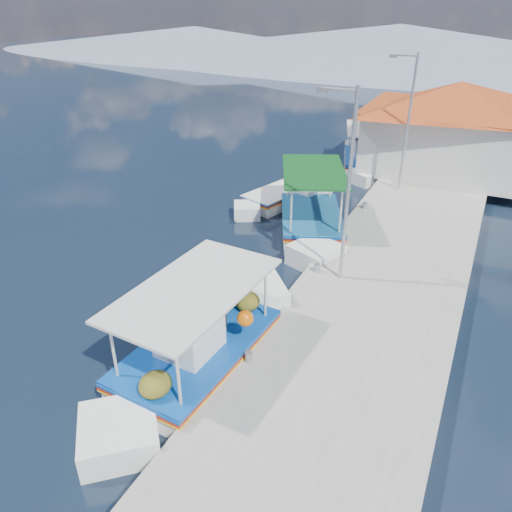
% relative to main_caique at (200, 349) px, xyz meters
% --- Properties ---
extents(ground, '(160.00, 160.00, 0.00)m').
position_rel_main_caique_xyz_m(ground, '(-2.44, 3.14, -0.52)').
color(ground, black).
rests_on(ground, ground).
extents(quay, '(5.00, 44.00, 0.50)m').
position_rel_main_caique_xyz_m(quay, '(3.46, 9.14, -0.27)').
color(quay, '#A7A49C').
rests_on(quay, ground).
extents(bollards, '(0.20, 17.20, 0.30)m').
position_rel_main_caique_xyz_m(bollards, '(1.36, 8.39, 0.13)').
color(bollards, '#A5A8AD').
rests_on(bollards, quay).
extents(main_caique, '(2.70, 8.26, 2.72)m').
position_rel_main_caique_xyz_m(main_caique, '(0.00, 0.00, 0.00)').
color(main_caique, white).
rests_on(main_caique, ground).
extents(caique_green_canopy, '(4.34, 7.11, 2.92)m').
position_rel_main_caique_xyz_m(caique_green_canopy, '(-0.24, 9.05, -0.09)').
color(caique_green_canopy, white).
rests_on(caique_green_canopy, ground).
extents(caique_blue_hull, '(2.68, 5.34, 0.99)m').
position_rel_main_caique_xyz_m(caique_blue_hull, '(-2.76, 11.09, -0.26)').
color(caique_blue_hull, white).
rests_on(caique_blue_hull, ground).
extents(caique_far, '(3.40, 6.66, 2.44)m').
position_rel_main_caique_xyz_m(caique_far, '(-0.57, 18.11, -0.07)').
color(caique_far, white).
rests_on(caique_far, ground).
extents(harbor_building, '(10.49, 10.49, 4.40)m').
position_rel_main_caique_xyz_m(harbor_building, '(3.75, 18.14, 2.25)').
color(harbor_building, silver).
rests_on(harbor_building, quay).
extents(lamp_post_near, '(1.21, 0.14, 6.00)m').
position_rel_main_caique_xyz_m(lamp_post_near, '(2.06, 5.14, 3.33)').
color(lamp_post_near, '#A5A8AD').
rests_on(lamp_post_near, quay).
extents(lamp_post_far, '(1.21, 0.14, 6.00)m').
position_rel_main_caique_xyz_m(lamp_post_far, '(2.06, 14.14, 3.33)').
color(lamp_post_far, '#A5A8AD').
rests_on(lamp_post_far, quay).
extents(mountain_ridge, '(171.40, 96.00, 5.50)m').
position_rel_main_caique_xyz_m(mountain_ridge, '(4.10, 59.14, 1.52)').
color(mountain_ridge, slate).
rests_on(mountain_ridge, ground).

